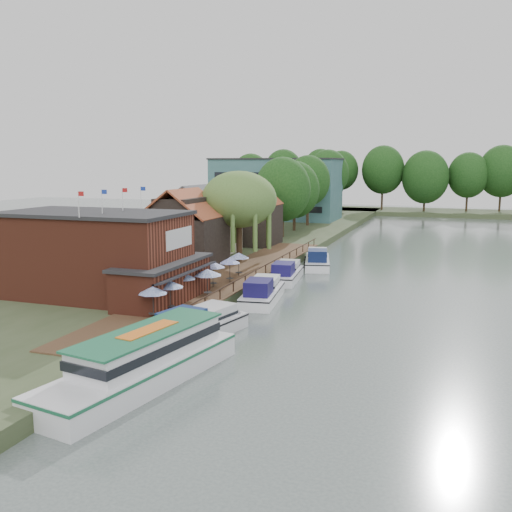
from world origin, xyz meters
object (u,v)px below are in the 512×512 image
(umbrella_3, at_px, (207,283))
(hotel_block, at_px, (276,188))
(umbrella_4, at_px, (213,274))
(cruiser_0, at_px, (199,322))
(cruiser_1, at_px, (263,289))
(cruiser_2, at_px, (286,270))
(umbrella_0, at_px, (153,302))
(cruiser_3, at_px, (317,257))
(umbrella_2, at_px, (184,287))
(tour_boat, at_px, (141,358))
(willow, at_px, (239,217))
(umbrella_5, at_px, (230,270))
(umbrella_1, at_px, (170,296))
(cottage_a, at_px, (184,228))
(swan, at_px, (156,365))
(cottage_c, at_px, (252,214))
(umbrella_6, at_px, (239,264))
(pub, at_px, (115,255))
(cottage_b, at_px, (198,219))

(umbrella_3, bearing_deg, hotel_block, 102.63)
(hotel_block, xyz_separation_m, umbrella_4, (14.28, -64.91, -4.86))
(cruiser_0, height_order, cruiser_1, cruiser_0)
(cruiser_1, xyz_separation_m, cruiser_2, (-0.59, 9.53, -0.06))
(cruiser_0, bearing_deg, umbrella_0, -168.43)
(cruiser_2, bearing_deg, cruiser_3, 75.47)
(cruiser_2, bearing_deg, cruiser_0, -96.87)
(umbrella_2, xyz_separation_m, tour_boat, (4.52, -14.44, -0.76))
(willow, distance_m, cruiser_1, 16.06)
(cruiser_1, height_order, cruiser_2, cruiser_1)
(umbrella_5, distance_m, cruiser_3, 17.11)
(umbrella_1, bearing_deg, cruiser_0, -34.13)
(umbrella_1, bearing_deg, umbrella_2, 97.61)
(cottage_a, distance_m, swan, 29.22)
(cottage_a, distance_m, cottage_c, 19.03)
(cottage_c, height_order, umbrella_3, cottage_c)
(hotel_block, bearing_deg, cruiser_1, -73.68)
(cruiser_0, bearing_deg, umbrella_1, 158.49)
(willow, xyz_separation_m, umbrella_1, (3.07, -22.73, -3.93))
(cottage_a, xyz_separation_m, willow, (4.50, 5.00, 0.96))
(umbrella_0, distance_m, cruiser_0, 3.82)
(umbrella_2, bearing_deg, umbrella_3, 59.79)
(cruiser_1, bearing_deg, umbrella_6, 122.15)
(umbrella_4, bearing_deg, willow, 101.30)
(umbrella_3, xyz_separation_m, tour_boat, (3.33, -16.50, -0.76))
(cruiser_1, bearing_deg, pub, -156.32)
(umbrella_4, distance_m, tour_boat, 20.57)
(pub, height_order, umbrella_0, pub)
(umbrella_4, height_order, umbrella_5, same)
(umbrella_5, bearing_deg, umbrella_3, -85.93)
(cruiser_2, bearing_deg, willow, 144.09)
(cruiser_0, distance_m, cruiser_1, 11.76)
(willow, height_order, cruiser_1, willow)
(cottage_a, bearing_deg, cruiser_0, -61.15)
(cottage_c, bearing_deg, cruiser_0, -75.55)
(cottage_b, distance_m, umbrella_3, 25.37)
(cottage_c, distance_m, umbrella_3, 32.48)
(pub, xyz_separation_m, cottage_a, (-1.00, 15.00, 0.60))
(cottage_c, bearing_deg, cruiser_3, -37.77)
(umbrella_1, bearing_deg, cottage_b, 110.88)
(umbrella_0, height_order, tour_boat, umbrella_0)
(hotel_block, xyz_separation_m, cottage_b, (4.00, -46.00, -1.90))
(umbrella_0, relative_size, tour_boat, 0.17)
(cruiser_3, bearing_deg, cottage_a, -154.36)
(umbrella_1, xyz_separation_m, cruiser_2, (3.68, 18.90, -1.18))
(umbrella_3, bearing_deg, cruiser_0, -70.25)
(pub, xyz_separation_m, cruiser_3, (11.53, 25.06, -3.48))
(cruiser_2, bearing_deg, cottage_b, 141.86)
(hotel_block, xyz_separation_m, umbrella_0, (14.41, -76.03, -4.86))
(cottage_c, bearing_deg, umbrella_2, -79.61)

